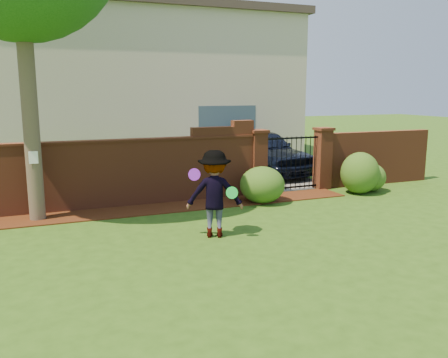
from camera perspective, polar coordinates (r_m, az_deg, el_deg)
name	(u,v)px	position (r m, az deg, el deg)	size (l,w,h in m)	color
ground	(236,245)	(9.42, 1.48, -7.92)	(80.00, 80.00, 0.01)	#2A4C13
mulch_bed	(150,209)	(12.19, -8.90, -3.63)	(11.10, 1.08, 0.03)	#38180A
brick_wall	(102,173)	(12.46, -14.47, 0.76)	(8.70, 0.31, 2.16)	brown
brick_wall_return	(376,158)	(16.01, 17.76, 2.44)	(4.00, 0.25, 1.70)	brown
pillar_left	(258,162)	(13.72, 4.10, 2.08)	(0.50, 0.50, 1.88)	brown
pillar_right	(323,158)	(14.80, 11.79, 2.51)	(0.50, 0.50, 1.88)	brown
iron_gate	(291,163)	(14.24, 8.08, 1.90)	(1.78, 0.03, 1.60)	black
driveway	(238,170)	(17.91, 1.64, 1.04)	(3.20, 8.00, 0.01)	slate
house	(146,86)	(20.70, -9.32, 10.97)	(12.40, 6.40, 6.30)	beige
car	(265,152)	(17.06, 4.95, 3.28)	(1.93, 4.79, 1.63)	black
paper_notice	(33,158)	(11.50, -21.95, 2.41)	(0.20, 0.01, 0.28)	white
shrub_left	(262,185)	(12.73, 4.61, -0.71)	(1.21, 1.21, 0.99)	#234F17
shrub_middle	(360,173)	(14.38, 16.02, 0.70)	(1.11, 1.11, 1.22)	#234F17
shrub_right	(369,177)	(14.82, 17.08, 0.22)	(0.97, 0.97, 0.86)	#234F17
man	(214,194)	(9.68, -1.18, -1.84)	(1.16, 0.67, 1.80)	gray
frisbee_purple	(194,174)	(9.56, -3.58, 0.55)	(0.25, 0.25, 0.02)	purple
frisbee_green	(232,193)	(9.45, 0.97, -1.65)	(0.25, 0.25, 0.02)	green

